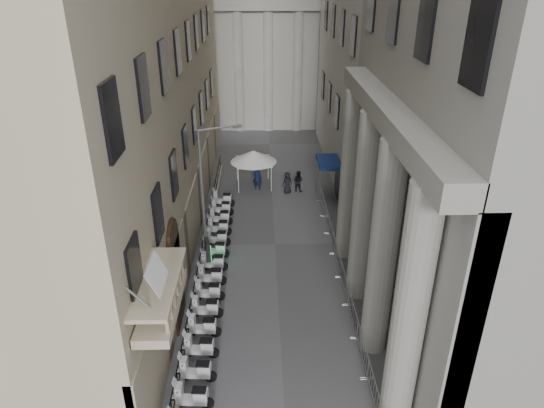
{
  "coord_description": "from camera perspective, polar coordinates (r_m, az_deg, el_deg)",
  "views": [
    {
      "loc": [
        -0.82,
        -7.2,
        15.85
      ],
      "look_at": [
        -0.27,
        15.85,
        4.5
      ],
      "focal_mm": 32.0,
      "sensor_mm": 36.0,
      "label": 1
    }
  ],
  "objects": [
    {
      "name": "pedestrian_c",
      "position": [
        37.33,
        1.82,
        2.51
      ],
      "size": [
        0.98,
        0.83,
        1.71
      ],
      "primitive_type": "imported",
      "rotation": [
        0.0,
        0.0,
        3.54
      ],
      "color": "black",
      "rests_on": "ground"
    },
    {
      "name": "barrier_2",
      "position": [
        23.24,
        10.49,
        -17.34
      ],
      "size": [
        0.6,
        2.4,
        1.1
      ],
      "primitive_type": null,
      "color": "#B0B3B8",
      "rests_on": "ground"
    },
    {
      "name": "scooter_2",
      "position": [
        21.23,
        -9.26,
        -22.55
      ],
      "size": [
        1.43,
        0.64,
        1.5
      ],
      "primitive_type": null,
      "rotation": [
        0.0,
        0.0,
        1.51
      ],
      "color": "silver",
      "rests_on": "ground"
    },
    {
      "name": "scooter_4",
      "position": [
        23.13,
        -8.39,
        -17.39
      ],
      "size": [
        1.43,
        0.64,
        1.5
      ],
      "primitive_type": null,
      "rotation": [
        0.0,
        0.0,
        1.51
      ],
      "color": "silver",
      "rests_on": "ground"
    },
    {
      "name": "scooter_7",
      "position": [
        26.28,
        -7.4,
        -11.13
      ],
      "size": [
        1.43,
        0.64,
        1.5
      ],
      "primitive_type": null,
      "rotation": [
        0.0,
        0.0,
        1.51
      ],
      "color": "silver",
      "rests_on": "ground"
    },
    {
      "name": "pedestrian_a",
      "position": [
        37.88,
        -1.74,
        3.08
      ],
      "size": [
        0.78,
        0.58,
        1.96
      ],
      "primitive_type": "imported",
      "rotation": [
        0.0,
        0.0,
        2.98
      ],
      "color": "#0D1636",
      "rests_on": "ground"
    },
    {
      "name": "scooter_14",
      "position": [
        34.49,
        -5.92,
        -1.3
      ],
      "size": [
        1.43,
        0.64,
        1.5
      ],
      "primitive_type": null,
      "rotation": [
        0.0,
        0.0,
        1.51
      ],
      "color": "silver",
      "rests_on": "ground"
    },
    {
      "name": "barrier_7",
      "position": [
        33.27,
        6.46,
        -2.43
      ],
      "size": [
        0.6,
        2.4,
        1.1
      ],
      "primitive_type": null,
      "color": "#B0B3B8",
      "rests_on": "ground"
    },
    {
      "name": "info_kiosk",
      "position": [
        28.42,
        -7.55,
        -5.79
      ],
      "size": [
        0.45,
        0.87,
        1.78
      ],
      "rotation": [
        0.0,
        0.0,
        0.25
      ],
      "color": "black",
      "rests_on": "ground"
    },
    {
      "name": "scooter_11",
      "position": [
        30.86,
        -6.45,
        -4.87
      ],
      "size": [
        1.43,
        0.64,
        1.5
      ],
      "primitive_type": null,
      "rotation": [
        0.0,
        0.0,
        1.51
      ],
      "color": "silver",
      "rests_on": "ground"
    },
    {
      "name": "blue_awning",
      "position": [
        37.12,
        6.45,
        0.76
      ],
      "size": [
        1.6,
        3.0,
        3.0
      ],
      "primitive_type": null,
      "color": "navy",
      "rests_on": "ground"
    },
    {
      "name": "barrier_4",
      "position": [
        27.0,
        8.47,
        -10.06
      ],
      "size": [
        0.6,
        2.4,
        1.1
      ],
      "primitive_type": null,
      "color": "#B0B3B8",
      "rests_on": "ground"
    },
    {
      "name": "scooter_10",
      "position": [
        29.69,
        -6.65,
        -6.25
      ],
      "size": [
        1.43,
        0.64,
        1.5
      ],
      "primitive_type": null,
      "rotation": [
        0.0,
        0.0,
        1.51
      ],
      "color": "silver",
      "rests_on": "ground"
    },
    {
      "name": "scooter_6",
      "position": [
        25.2,
        -7.69,
        -13.04
      ],
      "size": [
        1.43,
        0.64,
        1.5
      ],
      "primitive_type": null,
      "rotation": [
        0.0,
        0.0,
        1.51
      ],
      "color": "silver",
      "rests_on": "ground"
    },
    {
      "name": "street_lamp",
      "position": [
        27.82,
        -7.67,
        2.39
      ],
      "size": [
        2.41,
        1.22,
        7.95
      ],
      "rotation": [
        0.0,
        0.0,
        0.43
      ],
      "color": "gray",
      "rests_on": "ground"
    },
    {
      "name": "pedestrian_b",
      "position": [
        37.71,
        3.08,
        2.72
      ],
      "size": [
        1.02,
        0.95,
        1.69
      ],
      "primitive_type": "imported",
      "rotation": [
        0.0,
        0.0,
        2.65
      ],
      "color": "black",
      "rests_on": "ground"
    },
    {
      "name": "barrier_5",
      "position": [
        29.03,
        7.7,
        -7.16
      ],
      "size": [
        0.6,
        2.4,
        1.1
      ],
      "primitive_type": null,
      "color": "#B0B3B8",
      "rests_on": "ground"
    },
    {
      "name": "barrier_1",
      "position": [
        21.55,
        11.83,
        -21.88
      ],
      "size": [
        0.6,
        2.4,
        1.1
      ],
      "primitive_type": null,
      "color": "#B0B3B8",
      "rests_on": "ground"
    },
    {
      "name": "iron_fence",
      "position": [
        29.97,
        -7.87,
        -5.99
      ],
      "size": [
        0.3,
        28.0,
        1.4
      ],
      "primitive_type": null,
      "color": "black",
      "rests_on": "ground"
    },
    {
      "name": "barrier_3",
      "position": [
        25.07,
        9.39,
        -13.43
      ],
      "size": [
        0.6,
        2.4,
        1.1
      ],
      "primitive_type": null,
      "color": "#B0B3B8",
      "rests_on": "ground"
    },
    {
      "name": "security_tent",
      "position": [
        37.97,
        -2.04,
        5.56
      ],
      "size": [
        3.63,
        3.63,
        2.95
      ],
      "color": "silver",
      "rests_on": "ground"
    },
    {
      "name": "barrier_6",
      "position": [
        31.12,
        7.03,
        -4.63
      ],
      "size": [
        0.6,
        2.4,
        1.1
      ],
      "primitive_type": null,
      "color": "#B0B3B8",
      "rests_on": "ground"
    },
    {
      "name": "scooter_15",
      "position": [
        35.72,
        -5.76,
        -0.27
      ],
      "size": [
        1.43,
        0.64,
        1.5
      ],
      "primitive_type": null,
      "rotation": [
        0.0,
        0.0,
        1.51
      ],
      "color": "silver",
      "rests_on": "ground"
    },
    {
      "name": "scooter_5",
      "position": [
        24.15,
        -8.02,
        -15.12
      ],
      "size": [
        1.43,
        0.64,
        1.5
      ],
      "primitive_type": null,
      "rotation": [
        0.0,
        0.0,
        1.51
      ],
      "color": "silver",
      "rests_on": "ground"
    },
    {
      "name": "barrier_8",
      "position": [
        35.46,
        5.95,
        -0.49
      ],
      "size": [
        0.6,
        2.4,
        1.1
      ],
      "primitive_type": null,
      "color": "#B0B3B8",
      "rests_on": "ground"
    },
    {
      "name": "scooter_3",
      "position": [
        22.16,
        -8.8,
        -19.86
      ],
      "size": [
        1.43,
        0.64,
        1.5
      ],
      "primitive_type": null,
      "rotation": [
        0.0,
        0.0,
        1.51
      ],
      "color": "silver",
      "rests_on": "ground"
    },
    {
      "name": "scooter_8",
      "position": [
        27.4,
        -7.13,
        -9.37
      ],
      "size": [
        1.43,
        0.64,
        1.5
      ],
      "primitive_type": null,
      "rotation": [
        0.0,
        0.0,
        1.51
      ],
      "color": "silver",
      "rests_on": "ground"
    },
    {
      "name": "scooter_12",
      "position": [
        32.06,
        -6.26,
        -3.59
      ],
      "size": [
        1.43,
        0.64,
        1.5
      ],
      "primitive_type": null,
      "rotation": [
        0.0,
        0.0,
        1.51
      ],
      "color": "silver",
      "rests_on": "ground"
    },
    {
      "name": "scooter_9",
      "position": [
        28.53,
        -6.88,
        -7.75
      ],
      "size": [
        1.43,
        0.64,
        1.5
      ],
      "primitive_type": null,
      "rotation": [
        0.0,
        0.0,
        1.51
      ],
      "color": "silver",
      "rests_on": "ground"
    },
    {
      "name": "scooter_13",
      "position": [
        33.27,
        -6.08,
        -2.4
      ],
      "size": [
        1.43,
        0.64,
        1.5
      ],
      "primitive_type": null,
      "rotation": [
        0.0,
        0.0,
        1.51
      ],
      "color": "silver",
      "rests_on": "ground"
    }
  ]
}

